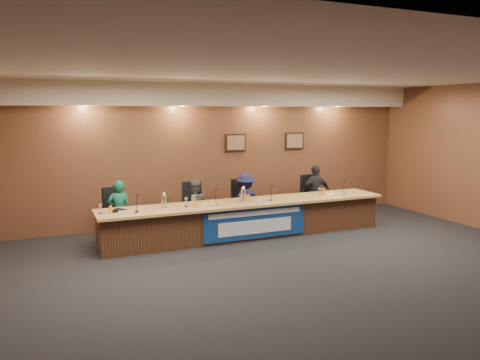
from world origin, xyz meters
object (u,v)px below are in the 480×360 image
at_px(panelist_c, 246,201).
at_px(carafe_mid, 243,195).
at_px(office_chair_b, 193,210).
at_px(carafe_left, 164,202).
at_px(banner, 255,223).
at_px(office_chair_a, 119,217).
at_px(office_chair_d, 313,200).
at_px(dais_body, 247,220).
at_px(office_chair_c, 244,206).
at_px(panelist_a, 119,211).
at_px(panelist_b, 194,206).
at_px(panelist_d, 316,193).
at_px(speakerphone, 118,210).

distance_m(panelist_c, carafe_mid, 0.71).
bearing_deg(office_chair_b, carafe_left, -126.02).
relative_size(banner, office_chair_a, 4.58).
distance_m(panelist_c, carafe_left, 2.12).
bearing_deg(office_chair_d, office_chair_a, 168.62).
bearing_deg(dais_body, carafe_left, -179.82).
bearing_deg(office_chair_a, dais_body, -40.91).
bearing_deg(banner, office_chair_d, 29.27).
xyz_separation_m(banner, office_chair_c, (0.26, 1.16, 0.10)).
relative_size(panelist_a, panelist_b, 1.06).
xyz_separation_m(office_chair_d, carafe_left, (-3.82, -0.75, 0.39)).
bearing_deg(carafe_mid, panelist_a, 166.50).
bearing_deg(panelist_d, panelist_b, 3.29).
distance_m(panelist_d, office_chair_b, 3.01).
xyz_separation_m(dais_body, carafe_left, (-1.75, -0.01, 0.52)).
height_order(banner, panelist_b, panelist_b).
bearing_deg(panelist_c, office_chair_c, -93.54).
bearing_deg(panelist_c, speakerphone, 9.20).
height_order(panelist_b, office_chair_a, panelist_b).
xyz_separation_m(carafe_left, carafe_mid, (1.69, 0.06, -0.00)).
distance_m(dais_body, office_chair_d, 2.20).
xyz_separation_m(office_chair_d, speakerphone, (-4.68, -0.75, 0.30)).
bearing_deg(panelist_c, office_chair_a, -5.61).
relative_size(panelist_c, office_chair_a, 2.56).
xyz_separation_m(panelist_b, office_chair_b, (0.00, 0.10, -0.11)).
relative_size(office_chair_b, speakerphone, 1.50).
height_order(carafe_left, carafe_mid, carafe_left).
bearing_deg(office_chair_a, office_chair_c, -24.33).
bearing_deg(carafe_mid, dais_body, -44.10).
distance_m(panelist_b, office_chair_c, 1.20).
distance_m(panelist_d, office_chair_a, 4.58).
bearing_deg(office_chair_c, office_chair_d, -2.51).
bearing_deg(office_chair_b, speakerphone, -144.66).
xyz_separation_m(panelist_d, office_chair_b, (-3.01, 0.10, -0.19)).
bearing_deg(carafe_left, panelist_d, 9.67).
relative_size(office_chair_c, office_chair_d, 1.00).
distance_m(panelist_a, office_chair_c, 2.77).
height_order(banner, speakerphone, speakerphone).
height_order(panelist_b, speakerphone, panelist_b).
bearing_deg(panelist_a, panelist_d, -178.20).
relative_size(office_chair_b, office_chair_c, 1.00).
distance_m(office_chair_d, carafe_left, 3.91).
relative_size(office_chair_b, carafe_left, 1.98).
xyz_separation_m(panelist_c, office_chair_d, (1.81, 0.10, -0.13)).
relative_size(dais_body, carafe_mid, 24.89).
xyz_separation_m(office_chair_b, office_chair_c, (1.19, 0.00, 0.00)).
xyz_separation_m(panelist_a, panelist_b, (1.57, 0.00, -0.03)).
distance_m(panelist_b, speakerphone, 1.81).
relative_size(panelist_b, carafe_mid, 4.88).
xyz_separation_m(dais_body, carafe_mid, (-0.06, 0.06, 0.52)).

